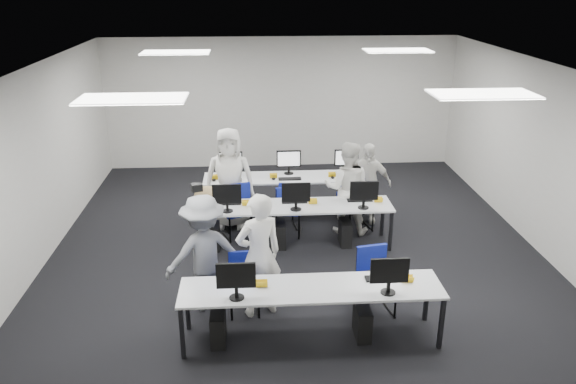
{
  "coord_description": "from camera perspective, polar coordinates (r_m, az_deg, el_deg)",
  "views": [
    {
      "loc": [
        -0.67,
        -8.29,
        4.27
      ],
      "look_at": [
        -0.12,
        0.12,
        1.0
      ],
      "focal_mm": 35.0,
      "sensor_mm": 36.0,
      "label": 1
    }
  ],
  "objects": [
    {
      "name": "room",
      "position": [
        8.77,
        0.84,
        2.78
      ],
      "size": [
        9.0,
        9.02,
        3.0
      ],
      "color": "black",
      "rests_on": "ground"
    },
    {
      "name": "ceiling_panels",
      "position": [
        8.42,
        0.9,
        12.41
      ],
      "size": [
        5.2,
        4.6,
        0.02
      ],
      "color": "white",
      "rests_on": "room"
    },
    {
      "name": "desk_front",
      "position": [
        6.93,
        2.39,
        -10.01
      ],
      "size": [
        3.2,
        0.7,
        0.73
      ],
      "color": "silver",
      "rests_on": "ground"
    },
    {
      "name": "desk_mid",
      "position": [
        9.25,
        0.72,
        -1.65
      ],
      "size": [
        3.2,
        0.7,
        0.73
      ],
      "color": "silver",
      "rests_on": "ground"
    },
    {
      "name": "desk_back",
      "position": [
        10.55,
        0.13,
        1.3
      ],
      "size": [
        3.2,
        0.7,
        0.73
      ],
      "color": "silver",
      "rests_on": "ground"
    },
    {
      "name": "equipment_front",
      "position": [
        7.08,
        0.78,
        -12.38
      ],
      "size": [
        2.51,
        0.41,
        1.19
      ],
      "color": "#0E27B9",
      "rests_on": "desk_front"
    },
    {
      "name": "equipment_mid",
      "position": [
        9.35,
        -0.46,
        -3.54
      ],
      "size": [
        2.91,
        0.41,
        1.19
      ],
      "color": "white",
      "rests_on": "desk_mid"
    },
    {
      "name": "equipment_back",
      "position": [
        10.69,
        1.15,
        -0.27
      ],
      "size": [
        2.91,
        0.41,
        1.19
      ],
      "color": "white",
      "rests_on": "desk_back"
    },
    {
      "name": "chair_0",
      "position": [
        7.71,
        -4.48,
        -10.28
      ],
      "size": [
        0.43,
        0.46,
        0.81
      ],
      "rotation": [
        0.0,
        0.0,
        0.07
      ],
      "color": "navy",
      "rests_on": "ground"
    },
    {
      "name": "chair_1",
      "position": [
        7.75,
        8.81,
        -10.04
      ],
      "size": [
        0.52,
        0.55,
        0.9
      ],
      "rotation": [
        0.0,
        0.0,
        0.18
      ],
      "color": "navy",
      "rests_on": "ground"
    },
    {
      "name": "chair_2",
      "position": [
        9.81,
        -5.31,
        -2.9
      ],
      "size": [
        0.58,
        0.6,
        0.89
      ],
      "rotation": [
        0.0,
        0.0,
        0.38
      ],
      "color": "navy",
      "rests_on": "ground"
    },
    {
      "name": "chair_3",
      "position": [
        9.85,
        0.12,
        -2.73
      ],
      "size": [
        0.5,
        0.53,
        0.87
      ],
      "rotation": [
        0.0,
        0.0,
        -0.17
      ],
      "color": "navy",
      "rests_on": "ground"
    },
    {
      "name": "chair_4",
      "position": [
        10.15,
        6.92,
        -1.94
      ],
      "size": [
        0.58,
        0.62,
        0.98
      ],
      "rotation": [
        0.0,
        0.0,
        0.22
      ],
      "color": "navy",
      "rests_on": "ground"
    },
    {
      "name": "chair_5",
      "position": [
        10.11,
        -5.26,
        -2.1
      ],
      "size": [
        0.55,
        0.58,
        0.91
      ],
      "rotation": [
        0.0,
        0.0,
        0.26
      ],
      "color": "navy",
      "rests_on": "ground"
    },
    {
      "name": "chair_6",
      "position": [
        10.09,
        -0.32,
        -2.2
      ],
      "size": [
        0.46,
        0.49,
        0.83
      ],
      "rotation": [
        0.0,
        0.0,
        0.13
      ],
      "color": "navy",
      "rests_on": "ground"
    },
    {
      "name": "chair_7",
      "position": [
        10.39,
        6.29,
        -1.47
      ],
      "size": [
        0.45,
        0.49,
        0.92
      ],
      "rotation": [
        0.0,
        0.0,
        -0.0
      ],
      "color": "navy",
      "rests_on": "ground"
    },
    {
      "name": "handbag",
      "position": [
        9.28,
        -8.3,
        -0.37
      ],
      "size": [
        0.45,
        0.34,
        0.33
      ],
      "primitive_type": "ellipsoid",
      "rotation": [
        0.0,
        0.0,
        0.22
      ],
      "color": "#8B6747",
      "rests_on": "desk_mid"
    },
    {
      "name": "student_0",
      "position": [
        7.35,
        -2.97,
        -6.46
      ],
      "size": [
        0.74,
        0.62,
        1.73
      ],
      "primitive_type": "imported",
      "rotation": [
        0.0,
        0.0,
        3.53
      ],
      "color": "white",
      "rests_on": "ground"
    },
    {
      "name": "student_1",
      "position": [
        9.77,
        6.0,
        0.42
      ],
      "size": [
        0.92,
        0.78,
        1.65
      ],
      "primitive_type": "imported",
      "rotation": [
        0.0,
        0.0,
        2.92
      ],
      "color": "white",
      "rests_on": "ground"
    },
    {
      "name": "student_2",
      "position": [
        9.98,
        -5.96,
        1.4
      ],
      "size": [
        0.91,
        0.61,
        1.82
      ],
      "primitive_type": "imported",
      "rotation": [
        0.0,
        0.0,
        -0.04
      ],
      "color": "white",
      "rests_on": "ground"
    },
    {
      "name": "student_3",
      "position": [
        10.26,
        8.0,
        0.91
      ],
      "size": [
        0.93,
        0.51,
        1.5
      ],
      "primitive_type": "imported",
      "rotation": [
        0.0,
        0.0,
        -0.17
      ],
      "color": "white",
      "rests_on": "ground"
    },
    {
      "name": "photographer",
      "position": [
        7.59,
        -8.52,
        -6.13
      ],
      "size": [
        1.2,
        0.93,
        1.63
      ],
      "primitive_type": "imported",
      "rotation": [
        0.0,
        0.0,
        3.49
      ],
      "color": "slate",
      "rests_on": "ground"
    },
    {
      "name": "dslr_camera",
      "position": [
        7.4,
        -9.26,
        0.46
      ],
      "size": [
        0.19,
        0.22,
        0.1
      ],
      "primitive_type": "cube",
      "rotation": [
        0.0,
        0.0,
        3.49
      ],
      "color": "black",
      "rests_on": "photographer"
    }
  ]
}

